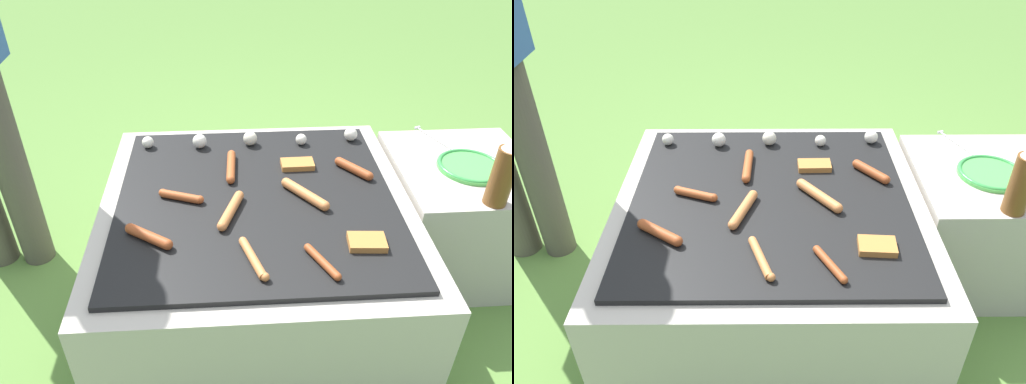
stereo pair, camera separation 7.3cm
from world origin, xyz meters
The scene contains 17 objects.
ground_plane centered at (0.00, 0.00, 0.00)m, with size 14.00×14.00×0.00m, color #567F38.
grill centered at (0.00, 0.00, 0.22)m, with size 1.00×1.00×0.44m.
side_ledge centered at (0.75, 0.15, 0.22)m, with size 0.49×0.53×0.44m.
sausage_back_right centered at (0.15, -0.01, 0.45)m, with size 0.14×0.17×0.03m.
sausage_back_center centered at (-0.24, 0.00, 0.45)m, with size 0.15×0.07×0.03m.
sausage_mid_right centered at (-0.08, 0.17, 0.45)m, with size 0.04×0.19×0.03m.
sausage_mid_left centered at (-0.03, -0.30, 0.45)m, with size 0.07×0.17×0.02m.
sausage_front_center centered at (-0.08, -0.08, 0.45)m, with size 0.09×0.18×0.03m.
sausage_front_right centered at (-0.32, -0.19, 0.45)m, with size 0.14×0.11×0.03m.
sausage_back_left centered at (0.34, 0.12, 0.45)m, with size 0.11×0.13×0.03m.
sausage_front_left centered at (0.16, -0.32, 0.45)m, with size 0.08×0.14×0.02m.
bread_slice_left centered at (0.16, 0.17, 0.45)m, with size 0.11×0.07×0.02m.
bread_slice_center centered at (0.30, -0.25, 0.45)m, with size 0.11×0.08×0.02m.
mushroom_row centered at (0.01, 0.34, 0.46)m, with size 0.81×0.07×0.05m.
plate_colorful centered at (0.75, 0.12, 0.45)m, with size 0.23×0.23×0.02m.
condiment_bottle centered at (0.74, -0.08, 0.54)m, with size 0.07×0.07×0.23m.
fork_utensil centered at (0.70, 0.35, 0.44)m, with size 0.09×0.20×0.01m.
Camera 1 is at (-0.08, -1.29, 1.36)m, focal length 35.00 mm.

